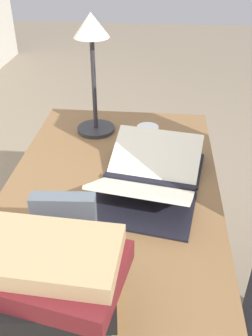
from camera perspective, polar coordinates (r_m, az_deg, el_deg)
ground_plane at (r=1.76m, az=-1.88°, el=-23.46°), size 12.00×12.00×0.00m
reading_desk at (r=1.29m, az=-2.39°, el=-7.74°), size 1.28×0.72×0.74m
open_book at (r=1.24m, az=3.55°, el=-1.42°), size 0.53×0.40×0.11m
book_stack_tall at (r=0.82m, az=-11.20°, el=-16.85°), size 0.26×0.33×0.22m
book_standing_upright at (r=0.95m, az=-9.16°, el=-9.14°), size 0.05×0.16×0.20m
reading_lamp at (r=1.48m, az=-5.16°, el=17.42°), size 0.16×0.16×0.47m
coffee_mug at (r=1.45m, az=3.34°, el=4.71°), size 0.08×0.11×0.09m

